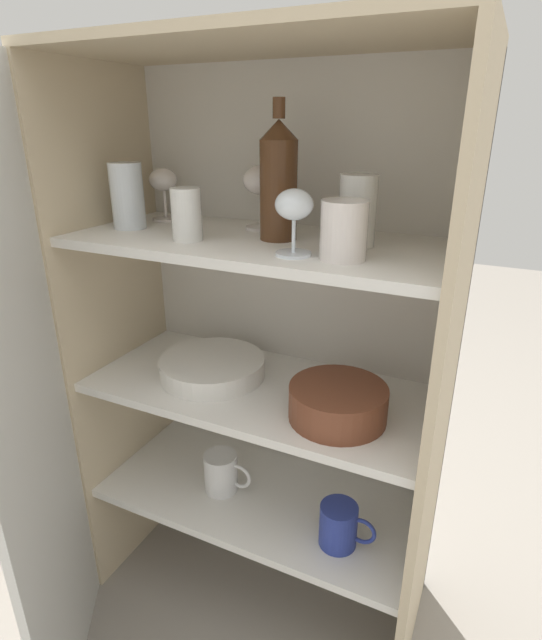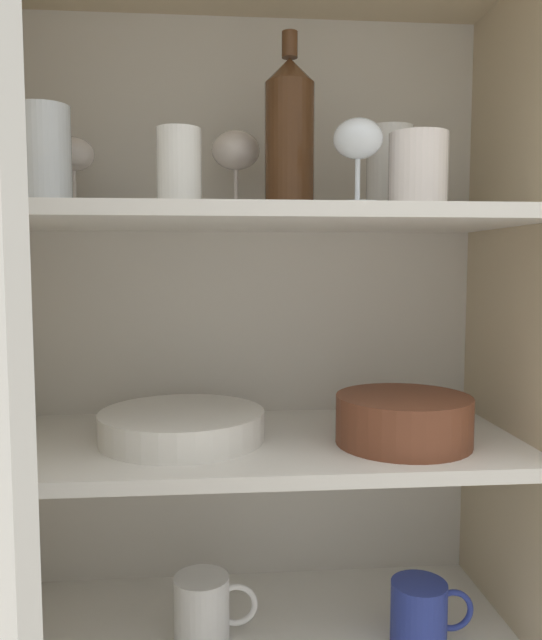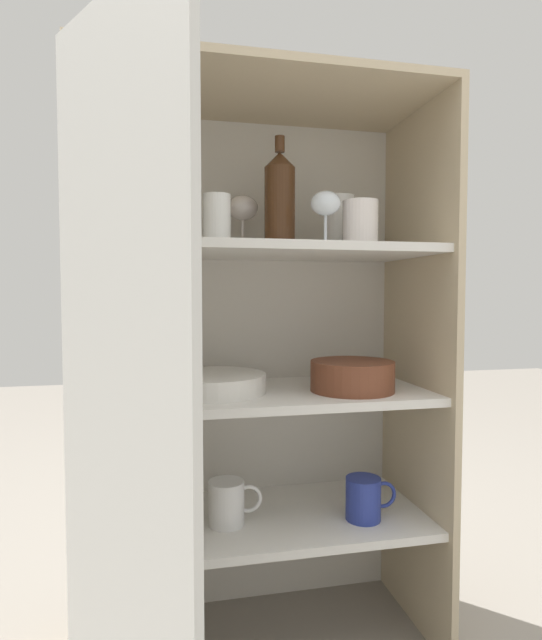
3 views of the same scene
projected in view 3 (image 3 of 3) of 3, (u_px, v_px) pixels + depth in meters
The scene contains 20 objects.
cupboard_back_panel at pixel (251, 365), 1.39m from camera, with size 0.82×0.02×1.32m, color silver.
cupboard_side_left at pixel (89, 382), 1.12m from camera, with size 0.02×0.39×1.32m, color #CCB793.
cupboard_side_right at pixel (416, 371), 1.29m from camera, with size 0.02×0.39×1.32m, color #CCB793.
cupboard_top_panel at pixel (263, 94), 1.17m from camera, with size 0.82×0.39×0.02m, color #CCB793.
shelf_board_lower at pixel (264, 519), 1.22m from camera, with size 0.78×0.36×0.02m, color white.
shelf_board_middle at pixel (264, 395), 1.21m from camera, with size 0.78×0.36×0.02m, color white.
shelf_board_upper at pixel (264, 251), 1.19m from camera, with size 0.78×0.36×0.02m, color white.
cupboard_door at pixel (121, 420), 0.78m from camera, with size 0.23×0.35×1.32m.
tumbler_glass_0 at pixel (129, 211), 1.10m from camera, with size 0.07×0.07×0.14m.
tumbler_glass_1 at pixel (217, 219), 1.09m from camera, with size 0.06×0.06×0.10m.
tumbler_glass_2 at pixel (360, 223), 1.15m from camera, with size 0.08×0.08×0.10m.
tumbler_glass_3 at pixel (340, 223), 1.25m from camera, with size 0.07×0.07×0.13m.
wine_glass_0 at pixel (326, 207), 1.11m from camera, with size 0.07×0.07×0.12m.
wine_glass_1 at pixel (243, 211), 1.26m from camera, with size 0.08×0.08×0.14m.
wine_glass_2 at pixel (138, 212), 1.21m from camera, with size 0.07×0.07×0.12m.
wine_bottle at pixel (280, 199), 1.20m from camera, with size 0.07×0.07×0.27m.
plate_stack_white at pixel (213, 383), 1.18m from camera, with size 0.25×0.25×0.04m.
mixing_bowl_large at pixel (352, 375), 1.20m from camera, with size 0.20×0.20×0.07m.
coffee_mug_primary at pixel (228, 503), 1.17m from camera, with size 0.13×0.08×0.10m.
coffee_mug_extra_1 at pixel (364, 498), 1.20m from camera, with size 0.13×0.08×0.10m.
Camera 3 is at (-0.23, -1.00, 0.85)m, focal length 28.00 mm.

